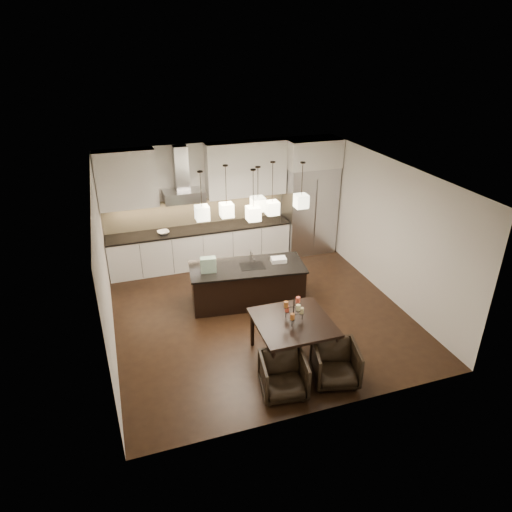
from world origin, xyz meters
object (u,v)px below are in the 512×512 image
object	(u,v)px
refrigerator	(309,210)
dining_table	(292,339)
armchair_right	(335,364)
island_body	(247,285)
armchair_left	(283,376)

from	to	relation	value
refrigerator	dining_table	size ratio (longest dim) A/B	1.75
dining_table	armchair_right	size ratio (longest dim) A/B	1.74
island_body	dining_table	distance (m)	1.97
island_body	armchair_left	distance (m)	2.71
refrigerator	island_body	distance (m)	2.98
dining_table	armchair_left	xyz separation A→B (m)	(-0.45, -0.73, -0.05)
island_body	armchair_left	bearing A→B (deg)	-88.44
dining_table	armchair_left	bearing A→B (deg)	-121.01
refrigerator	armchair_left	size ratio (longest dim) A/B	3.10
refrigerator	dining_table	distance (m)	4.41
dining_table	armchair_right	xyz separation A→B (m)	(0.42, -0.74, -0.05)
dining_table	armchair_left	distance (m)	0.86
refrigerator	armchair_left	xyz separation A→B (m)	(-2.47, -4.59, -0.76)
dining_table	armchair_left	world-z (taller)	dining_table
refrigerator	armchair_right	world-z (taller)	refrigerator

